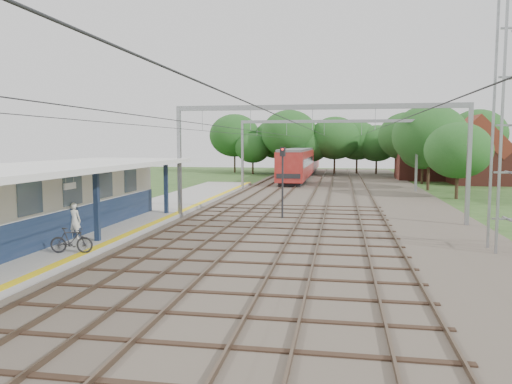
# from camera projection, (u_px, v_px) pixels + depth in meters

# --- Properties ---
(ground) EXTENTS (160.00, 160.00, 0.00)m
(ground) POSITION_uv_depth(u_px,v_px,m) (181.00, 294.00, 15.71)
(ground) COLOR #2D4C1E
(ground) RESTS_ON ground
(ballast_bed) EXTENTS (18.00, 90.00, 0.10)m
(ballast_bed) POSITION_uv_depth(u_px,v_px,m) (330.00, 196.00, 44.45)
(ballast_bed) COLOR #473D33
(ballast_bed) RESTS_ON ground
(platform) EXTENTS (5.00, 52.00, 0.35)m
(platform) POSITION_uv_depth(u_px,v_px,m) (136.00, 218.00, 30.68)
(platform) COLOR gray
(platform) RESTS_ON ground
(yellow_stripe) EXTENTS (0.45, 52.00, 0.01)m
(yellow_stripe) POSITION_uv_depth(u_px,v_px,m) (171.00, 216.00, 30.29)
(yellow_stripe) COLOR yellow
(yellow_stripe) RESTS_ON platform
(station_building) EXTENTS (3.41, 18.00, 3.40)m
(station_building) POSITION_uv_depth(u_px,v_px,m) (49.00, 200.00, 23.86)
(station_building) COLOR beige
(station_building) RESTS_ON platform
(canopy) EXTENTS (6.40, 20.00, 3.44)m
(canopy) POSITION_uv_depth(u_px,v_px,m) (57.00, 168.00, 22.54)
(canopy) COLOR #121F39
(canopy) RESTS_ON platform
(rail_tracks) EXTENTS (11.80, 88.00, 0.15)m
(rail_tracks) POSITION_uv_depth(u_px,v_px,m) (302.00, 194.00, 44.86)
(rail_tracks) COLOR brown
(rail_tracks) RESTS_ON ballast_bed
(catenary_system) EXTENTS (17.22, 88.00, 7.00)m
(catenary_system) POSITION_uv_depth(u_px,v_px,m) (322.00, 133.00, 39.39)
(catenary_system) COLOR gray
(catenary_system) RESTS_ON ground
(tree_band) EXTENTS (31.72, 30.88, 8.82)m
(tree_band) POSITION_uv_depth(u_px,v_px,m) (334.00, 142.00, 70.60)
(tree_band) COLOR #382619
(tree_band) RESTS_ON ground
(house_near) EXTENTS (7.00, 6.12, 7.89)m
(house_near) POSITION_uv_depth(u_px,v_px,m) (484.00, 158.00, 57.00)
(house_near) COLOR brown
(house_near) RESTS_ON ground
(house_far) EXTENTS (8.00, 6.12, 8.66)m
(house_far) POSITION_uv_depth(u_px,v_px,m) (429.00, 155.00, 63.70)
(house_far) COLOR brown
(house_far) RESTS_ON ground
(person) EXTENTS (0.62, 0.41, 1.69)m
(person) POSITION_uv_depth(u_px,v_px,m) (74.00, 221.00, 22.90)
(person) COLOR white
(person) RESTS_ON platform
(bicycle) EXTENTS (1.78, 0.74, 1.03)m
(bicycle) POSITION_uv_depth(u_px,v_px,m) (71.00, 240.00, 19.95)
(bicycle) COLOR black
(bicycle) RESTS_ON platform
(train) EXTENTS (3.00, 37.38, 3.94)m
(train) POSITION_uv_depth(u_px,v_px,m) (302.00, 161.00, 70.03)
(train) COLOR black
(train) RESTS_ON ballast_bed
(signal_post) EXTENTS (0.34, 0.30, 4.49)m
(signal_post) POSITION_uv_depth(u_px,v_px,m) (283.00, 174.00, 30.72)
(signal_post) COLOR black
(signal_post) RESTS_ON ground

